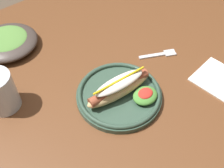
{
  "coord_description": "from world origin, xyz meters",
  "views": [
    {
      "loc": [
        -0.33,
        -0.4,
        1.32
      ],
      "look_at": [
        -0.03,
        -0.03,
        0.77
      ],
      "focal_mm": 42.47,
      "sensor_mm": 36.0,
      "label": 1
    }
  ],
  "objects_px": {
    "hot_dog_plate": "(120,93)",
    "side_bowl": "(7,41)",
    "napkin": "(217,78)",
    "fork": "(161,54)"
  },
  "relations": [
    {
      "from": "side_bowl",
      "to": "fork",
      "type": "bearing_deg",
      "value": -44.24
    },
    {
      "from": "side_bowl",
      "to": "napkin",
      "type": "bearing_deg",
      "value": -52.04
    },
    {
      "from": "fork",
      "to": "napkin",
      "type": "distance_m",
      "value": 0.19
    },
    {
      "from": "fork",
      "to": "side_bowl",
      "type": "height_order",
      "value": "side_bowl"
    },
    {
      "from": "hot_dog_plate",
      "to": "napkin",
      "type": "xyz_separation_m",
      "value": [
        0.26,
        -0.13,
        -0.02
      ]
    },
    {
      "from": "napkin",
      "to": "hot_dog_plate",
      "type": "bearing_deg",
      "value": 153.79
    },
    {
      "from": "fork",
      "to": "napkin",
      "type": "height_order",
      "value": "same"
    },
    {
      "from": "fork",
      "to": "napkin",
      "type": "relative_size",
      "value": 0.89
    },
    {
      "from": "hot_dog_plate",
      "to": "side_bowl",
      "type": "distance_m",
      "value": 0.42
    },
    {
      "from": "side_bowl",
      "to": "napkin",
      "type": "distance_m",
      "value": 0.66
    }
  ]
}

